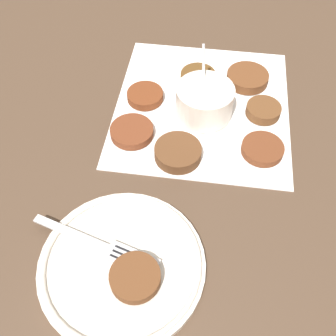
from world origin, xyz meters
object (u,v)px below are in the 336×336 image
Objects in this scene: sauce_bowl at (204,102)px; fork at (107,249)px; serving_plate at (122,264)px; fritter_on_plate at (135,277)px.

fork is at bearing 164.20° from sauce_bowl.
serving_plate is 1.19× the size of fork.
sauce_bowl is 0.49× the size of serving_plate.
fork reaches higher than serving_plate.
fritter_on_plate is at bearing -128.73° from serving_plate.
fritter_on_plate reaches higher than fork.
serving_plate is 0.04m from fritter_on_plate.
sauce_bowl is 0.31m from fork.
sauce_bowl is 1.69× the size of fritter_on_plate.
sauce_bowl reaches higher than serving_plate.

